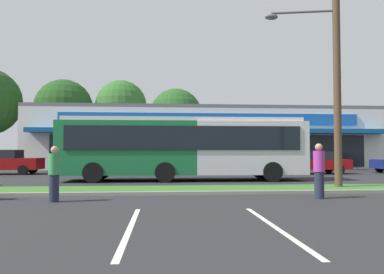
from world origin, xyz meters
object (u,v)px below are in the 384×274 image
(city_bus, at_px, (183,147))
(pedestrian_far, at_px, (319,171))
(car_2, at_px, (313,162))
(car_3, at_px, (7,162))
(utility_pole, at_px, (333,56))
(pedestrian_mid, at_px, (54,174))
(car_1, at_px, (139,162))

(city_bus, relative_size, pedestrian_far, 7.08)
(car_2, distance_m, car_3, 20.52)
(utility_pole, bearing_deg, pedestrian_mid, -164.24)
(pedestrian_mid, bearing_deg, car_1, -27.51)
(utility_pole, xyz_separation_m, city_bus, (-5.83, 4.95, -3.63))
(utility_pole, height_order, car_3, utility_pole)
(city_bus, bearing_deg, car_3, 151.92)
(car_3, relative_size, pedestrian_mid, 2.51)
(car_3, distance_m, pedestrian_mid, 15.68)
(pedestrian_far, bearing_deg, car_2, 43.60)
(utility_pole, bearing_deg, car_1, 128.57)
(utility_pole, xyz_separation_m, pedestrian_mid, (-10.19, -2.88, -4.55))
(utility_pole, distance_m, car_1, 14.41)
(car_3, xyz_separation_m, pedestrian_mid, (7.04, -14.01, 0.03))
(pedestrian_mid, distance_m, pedestrian_far, 8.37)
(car_1, bearing_deg, car_2, -3.33)
(city_bus, height_order, car_2, city_bus)
(utility_pole, distance_m, city_bus, 8.47)
(car_2, bearing_deg, car_1, -3.33)
(car_1, distance_m, pedestrian_mid, 13.65)
(utility_pole, distance_m, car_3, 21.02)
(city_bus, relative_size, pedestrian_mid, 7.48)
(car_2, bearing_deg, city_bus, 28.99)
(city_bus, xyz_separation_m, car_3, (-11.40, 6.18, -0.95))
(city_bus, height_order, car_1, city_bus)
(utility_pole, bearing_deg, car_2, 71.94)
(pedestrian_mid, bearing_deg, pedestrian_far, -109.37)
(car_1, height_order, pedestrian_mid, pedestrian_mid)
(pedestrian_mid, bearing_deg, car_2, -66.72)
(pedestrian_mid, bearing_deg, utility_pole, -94.69)
(car_1, xyz_separation_m, car_3, (-8.71, 0.46, 0.04))
(car_1, bearing_deg, city_bus, -64.88)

